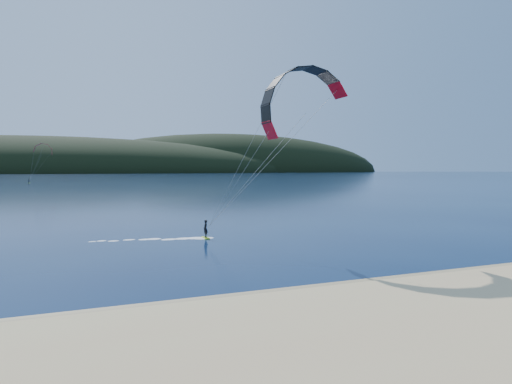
% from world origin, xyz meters
% --- Properties ---
extents(ground, '(1800.00, 1800.00, 0.00)m').
position_xyz_m(ground, '(0.00, 0.00, 0.00)').
color(ground, '#071535').
rests_on(ground, ground).
extents(wet_sand, '(220.00, 2.50, 0.10)m').
position_xyz_m(wet_sand, '(0.00, 4.50, 0.05)').
color(wet_sand, '#88734F').
rests_on(wet_sand, ground).
extents(headland, '(1200.00, 310.00, 140.00)m').
position_xyz_m(headland, '(0.63, 745.28, 0.00)').
color(headland, black).
rests_on(headland, ground).
extents(kitesurfer_near, '(22.17, 8.94, 15.42)m').
position_xyz_m(kitesurfer_near, '(10.19, 18.49, 10.78)').
color(kitesurfer_near, '#B7E91B').
rests_on(kitesurfer_near, ground).
extents(kitesurfer_far, '(10.73, 4.84, 16.44)m').
position_xyz_m(kitesurfer_far, '(-22.05, 205.78, 13.72)').
color(kitesurfer_far, '#B7E91B').
rests_on(kitesurfer_far, ground).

